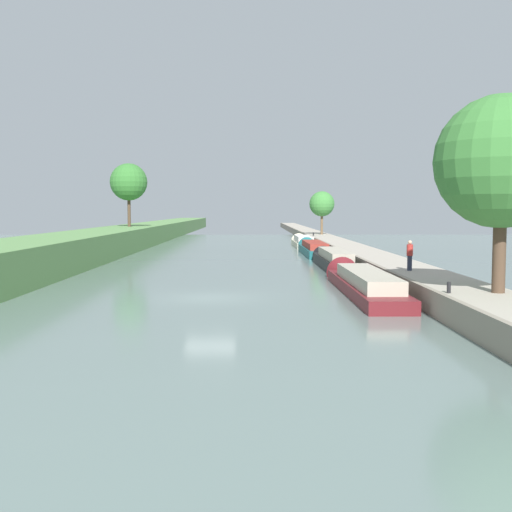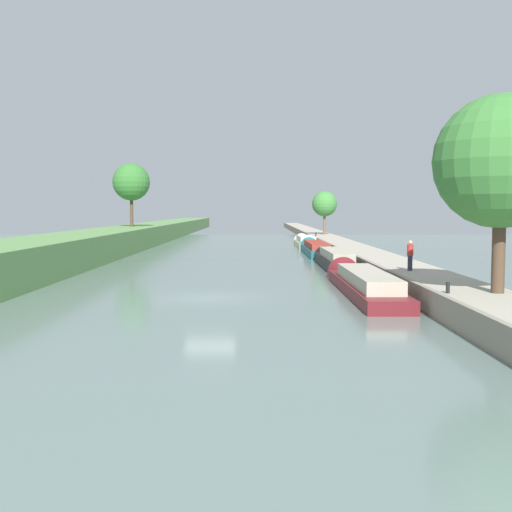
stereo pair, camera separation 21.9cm
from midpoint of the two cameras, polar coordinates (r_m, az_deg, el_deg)
The scene contains 13 objects.
ground_plane at distance 31.25m, azimuth -4.39°, elevation -3.81°, with size 160.00×160.00×0.00m, color slate.
right_towpath at distance 32.40m, azimuth 15.90°, elevation -2.76°, with size 3.21×260.00×1.03m.
stone_quay at distance 31.96m, azimuth 12.92°, elevation -2.76°, with size 0.25×260.00×1.08m.
narrowboat_maroon at distance 33.91m, azimuth 9.36°, elevation -2.36°, with size 2.15×14.98×2.05m.
narrowboat_black at distance 47.71m, azimuth 6.84°, elevation -0.35°, with size 1.85×13.71×1.91m.
narrowboat_teal at distance 62.65m, azimuth 5.08°, elevation 0.68°, with size 2.09×14.66×1.99m.
narrowboat_cream at distance 75.85m, azimuth 4.14°, elevation 1.29°, with size 2.13×12.28×2.02m.
tree_rightbank_near at distance 26.94m, azimuth 21.14°, elevation 7.93°, with size 5.30×5.30×7.88m.
tree_rightbank_midnear at distance 85.56m, azimuth 5.91°, elevation 4.70°, with size 3.39×3.39×5.83m.
tree_leftbank_downstream at distance 77.68m, azimuth -11.53°, elevation 6.57°, with size 4.47×4.47×7.60m.
person_walking at distance 35.38m, azimuth 13.57°, elevation 0.11°, with size 0.34×0.34×1.66m.
mooring_bollard_near at distance 26.29m, azimuth 16.83°, elevation -2.75°, with size 0.16×0.16×0.45m.
mooring_bollard_far at distance 80.80m, azimuth 5.14°, elevation 1.99°, with size 0.16×0.16×0.45m.
Camera 1 is at (2.07, -30.87, 4.35)m, focal length 44.19 mm.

